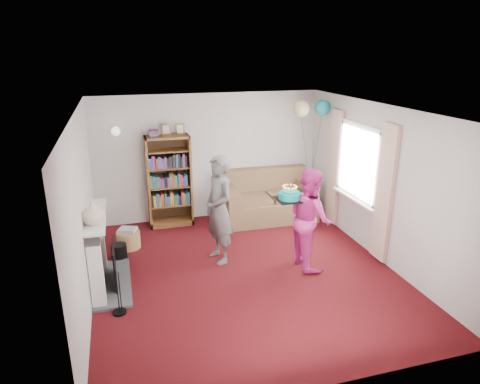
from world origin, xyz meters
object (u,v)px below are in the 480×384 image
object	(u,v)px
person_magenta	(310,218)
birthday_cake	(290,196)
person_striped	(219,209)
sofa	(267,201)
bookcase	(169,181)

from	to	relation	value
person_magenta	birthday_cake	bearing A→B (deg)	80.12
person_striped	birthday_cake	xyz separation A→B (m)	(0.99, -0.50, 0.30)
sofa	person_striped	xyz separation A→B (m)	(-1.37, -1.55, 0.52)
person_magenta	birthday_cake	size ratio (longest dim) A/B	4.05
bookcase	birthday_cake	distance (m)	2.77
person_magenta	sofa	bearing A→B (deg)	-2.58
person_striped	birthday_cake	size ratio (longest dim) A/B	4.47
sofa	person_magenta	xyz separation A→B (m)	(-0.05, -2.10, 0.44)
person_magenta	person_striped	bearing A→B (deg)	66.11
sofa	birthday_cake	distance (m)	2.24
birthday_cake	person_striped	bearing A→B (deg)	153.20
person_magenta	birthday_cake	world-z (taller)	person_magenta
sofa	birthday_cake	xyz separation A→B (m)	(-0.38, -2.05, 0.82)
person_striped	person_magenta	distance (m)	1.43
bookcase	person_magenta	xyz separation A→B (m)	(1.89, -2.32, -0.07)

